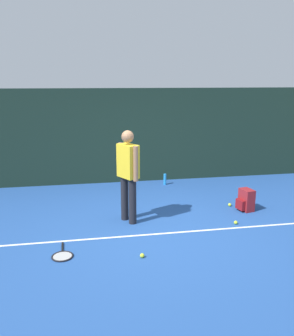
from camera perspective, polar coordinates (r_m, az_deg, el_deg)
name	(u,v)px	position (r m, az deg, el deg)	size (l,w,h in m)	color
ground_plane	(151,228)	(6.26, 0.65, -9.81)	(12.00, 12.00, 0.00)	#234C93
back_fence	(129,136)	(8.79, -2.98, 5.27)	(10.00, 0.10, 2.36)	#192D23
court_line	(154,234)	(6.02, 1.13, -10.82)	(9.00, 0.05, 0.00)	white
tennis_player	(128,171)	(6.23, -3.12, -0.49)	(0.39, 0.47, 1.70)	black
tennis_racket	(62,255)	(5.48, -13.73, -13.77)	(0.34, 0.62, 0.03)	black
backpack	(246,200)	(7.25, 15.91, -5.14)	(0.33, 0.34, 0.44)	maroon
tennis_ball_near_player	(236,222)	(6.60, 14.37, -8.67)	(0.07, 0.07, 0.07)	#CCE033
tennis_ball_by_fence	(230,205)	(7.46, 13.44, -5.89)	(0.07, 0.07, 0.07)	#CCE033
tennis_ball_mid_court	(142,256)	(5.29, -0.80, -14.18)	(0.07, 0.07, 0.07)	#CCE033
water_bottle	(165,179)	(8.71, 2.96, -1.85)	(0.07, 0.07, 0.28)	#268CD8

